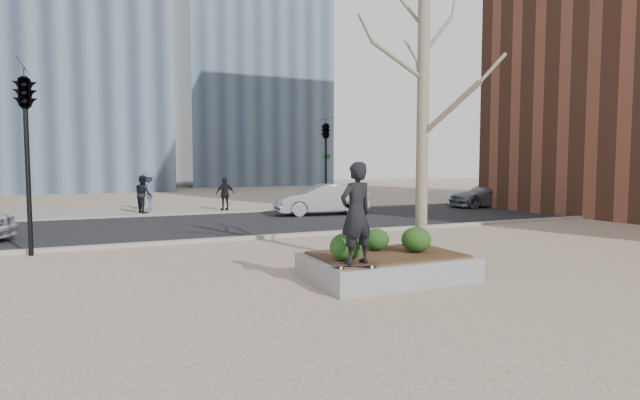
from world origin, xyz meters
name	(u,v)px	position (x,y,z in m)	size (l,w,h in m)	color
ground	(340,284)	(0.00, 0.00, 0.00)	(120.00, 120.00, 0.00)	tan
street	(218,224)	(0.00, 10.00, 0.01)	(60.00, 8.00, 0.02)	black
far_sidewalk	(186,209)	(0.00, 17.00, 0.01)	(60.00, 6.00, 0.02)	gray
planter	(387,267)	(1.00, 0.00, 0.23)	(3.00, 2.00, 0.45)	gray
planter_mulch	(387,254)	(1.00, 0.00, 0.47)	(2.70, 1.70, 0.04)	#382314
sycamore_tree	(423,84)	(2.00, 0.30, 3.79)	(2.80, 2.80, 6.60)	gray
shrub_left	(346,247)	(-0.05, -0.34, 0.74)	(0.58, 0.58, 0.50)	#1E3E13
shrub_middle	(376,240)	(0.99, 0.37, 0.71)	(0.51, 0.51, 0.43)	#173B13
shrub_right	(416,240)	(1.59, -0.11, 0.73)	(0.58, 0.58, 0.49)	#143A12
skateboard	(356,266)	(-0.10, -0.79, 0.49)	(0.78, 0.20, 0.07)	black
skateboarder	(356,213)	(-0.10, -0.79, 1.38)	(0.62, 0.41, 1.70)	black
car_silver	(321,200)	(4.89, 11.61, 0.68)	(1.40, 4.02, 1.33)	#919598
car_third	(490,195)	(14.49, 11.72, 0.65)	(1.77, 4.36, 1.26)	slate
pedestrian_a	(143,194)	(-2.09, 15.61, 0.87)	(0.83, 0.64, 1.70)	black
pedestrian_b	(148,191)	(-1.76, 17.03, 0.94)	(1.18, 0.68, 1.83)	#425077
pedestrian_c	(225,194)	(1.57, 15.35, 0.81)	(0.92, 0.38, 1.57)	black
traffic_light_near	(28,162)	(-5.50, 5.60, 2.25)	(0.60, 2.48, 4.50)	black
traffic_light_far	(326,164)	(6.50, 14.60, 2.25)	(0.60, 2.48, 4.50)	black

